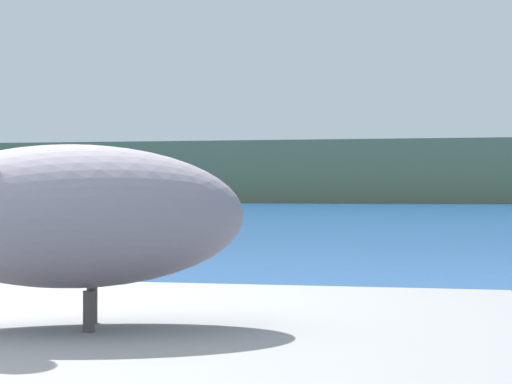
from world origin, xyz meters
name	(u,v)px	position (x,y,z in m)	size (l,w,h in m)	color
hillside_backdrop	(414,173)	(0.00, 82.91, 2.78)	(140.00, 16.62, 5.57)	#6B7A51
pelican	(67,210)	(0.98, -0.02, 1.20)	(1.24, 0.73, 0.82)	gray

